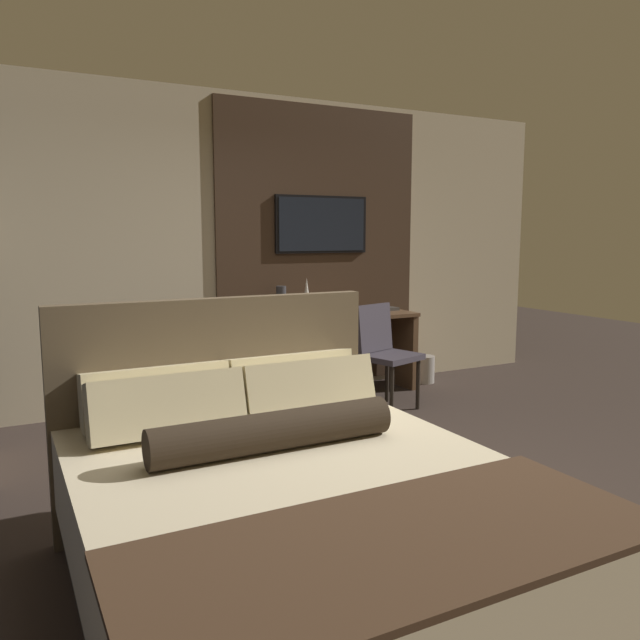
% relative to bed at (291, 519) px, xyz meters
% --- Properties ---
extents(ground_plane, '(16.00, 16.00, 0.00)m').
position_rel_bed_xyz_m(ground_plane, '(0.87, 0.66, -0.36)').
color(ground_plane, '#332823').
extents(wall_back_tv_panel, '(7.20, 0.09, 2.80)m').
position_rel_bed_xyz_m(wall_back_tv_panel, '(0.99, 3.26, 1.04)').
color(wall_back_tv_panel, '#BCAD8E').
rests_on(wall_back_tv_panel, ground_plane).
extents(bed, '(1.71, 2.10, 1.20)m').
position_rel_bed_xyz_m(bed, '(0.00, 0.00, 0.00)').
color(bed, '#33281E').
rests_on(bed, ground_plane).
extents(desk, '(1.62, 0.53, 0.77)m').
position_rel_bed_xyz_m(desk, '(1.81, 2.96, 0.15)').
color(desk, brown).
rests_on(desk, ground_plane).
extents(tv, '(0.98, 0.04, 0.55)m').
position_rel_bed_xyz_m(tv, '(1.81, 3.18, 1.26)').
color(tv, black).
extents(desk_chair, '(0.57, 0.57, 0.92)m').
position_rel_bed_xyz_m(desk_chair, '(1.96, 2.33, 0.19)').
color(desk_chair, '#38333D').
rests_on(desk_chair, ground_plane).
extents(vase_tall, '(0.10, 0.10, 0.35)m').
position_rel_bed_xyz_m(vase_tall, '(1.57, 3.04, 0.59)').
color(vase_tall, silver).
rests_on(vase_tall, desk).
extents(vase_short, '(0.09, 0.09, 0.29)m').
position_rel_bed_xyz_m(vase_short, '(1.30, 3.02, 0.55)').
color(vase_short, '#333338').
rests_on(vase_short, desk).
extents(book, '(0.23, 0.17, 0.03)m').
position_rel_bed_xyz_m(book, '(2.45, 3.00, 0.43)').
color(book, '#332D28').
rests_on(book, desk).
extents(waste_bin, '(0.22, 0.22, 0.28)m').
position_rel_bed_xyz_m(waste_bin, '(2.88, 2.92, -0.22)').
color(waste_bin, gray).
rests_on(waste_bin, ground_plane).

